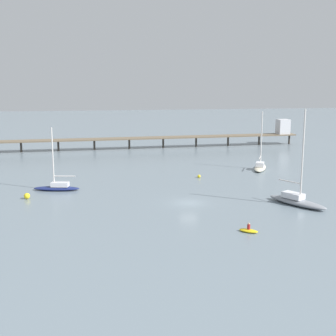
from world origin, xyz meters
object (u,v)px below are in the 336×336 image
(sailboat_navy, at_px, (57,186))
(sailboat_cream, at_px, (260,166))
(dinghy_yellow, at_px, (249,230))
(mooring_buoy_mid, at_px, (27,196))
(pier, at_px, (183,135))
(mooring_buoy_near, at_px, (199,176))
(sailboat_gray, at_px, (297,200))

(sailboat_navy, bearing_deg, sailboat_cream, 16.31)
(dinghy_yellow, distance_m, mooring_buoy_mid, 33.34)
(pier, xyz_separation_m, sailboat_cream, (9.03, -31.39, -2.45))
(sailboat_cream, relative_size, dinghy_yellow, 4.74)
(sailboat_cream, bearing_deg, dinghy_yellow, -112.41)
(sailboat_cream, bearing_deg, pier, 106.04)
(pier, distance_m, mooring_buoy_near, 37.22)
(pier, relative_size, sailboat_cream, 7.17)
(sailboat_gray, bearing_deg, mooring_buoy_mid, 165.93)
(dinghy_yellow, bearing_deg, mooring_buoy_mid, 144.49)
(sailboat_cream, height_order, sailboat_gray, sailboat_gray)
(sailboat_navy, distance_m, dinghy_yellow, 33.36)
(sailboat_navy, relative_size, mooring_buoy_mid, 11.32)
(sailboat_gray, relative_size, mooring_buoy_near, 23.55)
(sailboat_navy, height_order, mooring_buoy_mid, sailboat_navy)
(mooring_buoy_mid, height_order, mooring_buoy_near, mooring_buoy_mid)
(pier, relative_size, dinghy_yellow, 33.98)
(sailboat_navy, relative_size, mooring_buoy_near, 17.58)
(pier, bearing_deg, sailboat_navy, -123.97)
(dinghy_yellow, xyz_separation_m, mooring_buoy_near, (1.04, 29.58, 0.06))
(sailboat_gray, distance_m, mooring_buoy_near, 21.74)
(pier, relative_size, mooring_buoy_mid, 91.36)
(pier, height_order, sailboat_gray, sailboat_gray)
(dinghy_yellow, bearing_deg, mooring_buoy_near, 87.99)
(sailboat_gray, bearing_deg, dinghy_yellow, -136.23)
(sailboat_gray, height_order, mooring_buoy_near, sailboat_gray)
(sailboat_navy, bearing_deg, mooring_buoy_near, 12.91)
(pier, height_order, sailboat_cream, sailboat_cream)
(dinghy_yellow, xyz_separation_m, mooring_buoy_mid, (-27.14, 19.36, 0.21))
(sailboat_navy, height_order, dinghy_yellow, sailboat_navy)
(mooring_buoy_near, bearing_deg, sailboat_navy, -167.09)
(mooring_buoy_near, bearing_deg, dinghy_yellow, -92.01)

